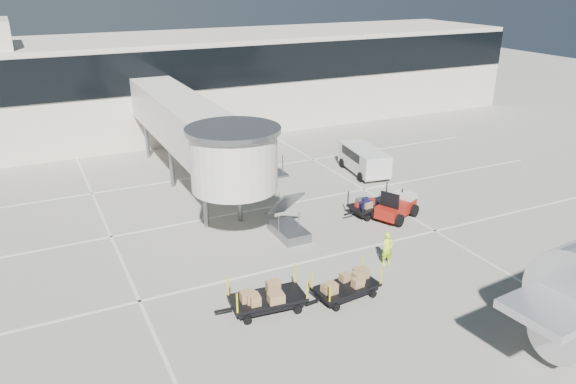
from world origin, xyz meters
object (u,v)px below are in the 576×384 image
(baggage_tug, at_px, (396,207))
(ground_worker, at_px, (387,249))
(box_cart_near, at_px, (348,286))
(box_cart_far, at_px, (269,297))
(suitcase_cart, at_px, (374,205))
(minivan, at_px, (363,158))

(baggage_tug, xyz_separation_m, ground_worker, (-3.70, -4.31, 0.19))
(box_cart_near, bearing_deg, baggage_tug, 34.83)
(baggage_tug, xyz_separation_m, box_cart_far, (-10.39, -5.38, -0.06))
(suitcase_cart, bearing_deg, box_cart_near, -136.36)
(box_cart_near, xyz_separation_m, minivan, (9.53, 13.49, 0.55))
(box_cart_far, bearing_deg, ground_worker, 14.50)
(box_cart_near, relative_size, ground_worker, 2.13)
(suitcase_cart, bearing_deg, ground_worker, -123.92)
(baggage_tug, relative_size, suitcase_cart, 0.80)
(ground_worker, bearing_deg, minivan, 60.43)
(box_cart_far, relative_size, ground_worker, 2.33)
(baggage_tug, distance_m, minivan, 7.92)
(baggage_tug, distance_m, suitcase_cart, 1.34)
(box_cart_far, height_order, minivan, minivan)
(suitcase_cart, distance_m, box_cart_far, 11.58)
(box_cart_far, distance_m, minivan, 18.28)
(box_cart_far, xyz_separation_m, minivan, (12.99, 12.85, 0.49))
(suitcase_cart, height_order, box_cart_near, suitcase_cart)
(suitcase_cart, bearing_deg, box_cart_far, -151.55)
(box_cart_far, relative_size, minivan, 0.78)
(minivan, bearing_deg, baggage_tug, -101.10)
(ground_worker, relative_size, minivan, 0.34)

